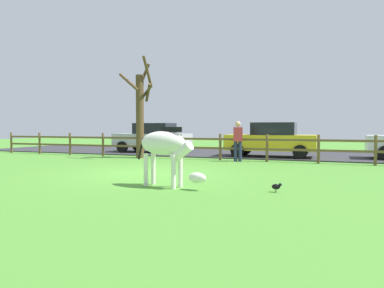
{
  "coord_description": "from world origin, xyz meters",
  "views": [
    {
      "loc": [
        5.15,
        -9.58,
        1.41
      ],
      "look_at": [
        1.02,
        1.2,
        0.86
      ],
      "focal_mm": 33.35,
      "sensor_mm": 36.0,
      "label": 1
    }
  ],
  "objects_px": {
    "crow_on_grass": "(277,186)",
    "visitor_near_fence": "(238,139)",
    "bare_tree": "(140,111)",
    "parked_car_silver": "(153,137)",
    "zebra": "(166,148)",
    "parked_car_yellow": "(272,139)"
  },
  "relations": [
    {
      "from": "crow_on_grass",
      "to": "zebra",
      "type": "bearing_deg",
      "value": -174.86
    },
    {
      "from": "parked_car_silver",
      "to": "crow_on_grass",
      "type": "bearing_deg",
      "value": -50.16
    },
    {
      "from": "zebra",
      "to": "visitor_near_fence",
      "type": "bearing_deg",
      "value": 88.96
    },
    {
      "from": "zebra",
      "to": "visitor_near_fence",
      "type": "relative_size",
      "value": 1.17
    },
    {
      "from": "zebra",
      "to": "crow_on_grass",
      "type": "bearing_deg",
      "value": 5.14
    },
    {
      "from": "zebra",
      "to": "parked_car_yellow",
      "type": "distance_m",
      "value": 8.99
    },
    {
      "from": "bare_tree",
      "to": "parked_car_silver",
      "type": "xyz_separation_m",
      "value": [
        -0.86,
        2.91,
        -1.28
      ]
    },
    {
      "from": "parked_car_silver",
      "to": "visitor_near_fence",
      "type": "distance_m",
      "value": 6.13
    },
    {
      "from": "zebra",
      "to": "crow_on_grass",
      "type": "height_order",
      "value": "zebra"
    },
    {
      "from": "bare_tree",
      "to": "parked_car_silver",
      "type": "relative_size",
      "value": 1.11
    },
    {
      "from": "parked_car_silver",
      "to": "bare_tree",
      "type": "bearing_deg",
      "value": -73.44
    },
    {
      "from": "visitor_near_fence",
      "to": "crow_on_grass",
      "type": "bearing_deg",
      "value": -69.35
    },
    {
      "from": "bare_tree",
      "to": "crow_on_grass",
      "type": "bearing_deg",
      "value": -42.87
    },
    {
      "from": "visitor_near_fence",
      "to": "zebra",
      "type": "bearing_deg",
      "value": -91.04
    },
    {
      "from": "bare_tree",
      "to": "visitor_near_fence",
      "type": "relative_size",
      "value": 2.76
    },
    {
      "from": "zebra",
      "to": "visitor_near_fence",
      "type": "distance_m",
      "value": 6.61
    },
    {
      "from": "parked_car_silver",
      "to": "parked_car_yellow",
      "type": "xyz_separation_m",
      "value": [
        6.39,
        -0.64,
        0.0
      ]
    },
    {
      "from": "bare_tree",
      "to": "parked_car_yellow",
      "type": "xyz_separation_m",
      "value": [
        5.52,
        2.27,
        -1.28
      ]
    },
    {
      "from": "crow_on_grass",
      "to": "visitor_near_fence",
      "type": "relative_size",
      "value": 0.13
    },
    {
      "from": "bare_tree",
      "to": "parked_car_yellow",
      "type": "bearing_deg",
      "value": 22.3
    },
    {
      "from": "zebra",
      "to": "parked_car_yellow",
      "type": "bearing_deg",
      "value": 82.79
    },
    {
      "from": "crow_on_grass",
      "to": "parked_car_silver",
      "type": "relative_size",
      "value": 0.05
    }
  ]
}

